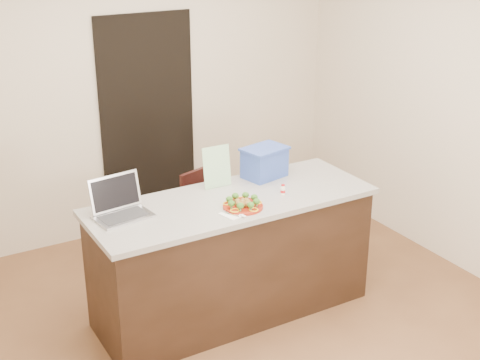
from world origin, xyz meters
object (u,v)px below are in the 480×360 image
napkin (233,214)px  blue_box (264,162)px  plate (243,206)px  yogurt_bottle (283,190)px  chair (203,213)px  laptop (119,205)px  island (232,256)px

napkin → blue_box: blue_box is taller
plate → napkin: size_ratio=1.89×
plate → yogurt_bottle: size_ratio=3.64×
blue_box → chair: 0.81m
laptop → blue_box: (1.20, 0.09, 0.05)m
chair → island: bearing=-119.0°
napkin → yogurt_bottle: (0.48, 0.12, 0.03)m
plate → blue_box: bearing=43.8°
island → plate: (-0.01, -0.17, 0.47)m
napkin → island: bearing=62.9°
yogurt_bottle → napkin: bearing=-166.2°
laptop → blue_box: laptop is taller
napkin → yogurt_bottle: bearing=13.8°
chair → yogurt_bottle: bearing=-94.3°
island → yogurt_bottle: yogurt_bottle is taller
plate → chair: plate is taller
napkin → chair: size_ratio=0.18×
plate → laptop: size_ratio=0.71×
yogurt_bottle → chair: size_ratio=0.09×
plate → napkin: plate is taller
island → chair: 0.77m
yogurt_bottle → blue_box: blue_box is taller
plate → yogurt_bottle: bearing=8.7°
laptop → island: bearing=-18.2°
laptop → blue_box: bearing=-2.7°
yogurt_bottle → chair: yogurt_bottle is taller
island → plate: plate is taller
plate → chair: (0.16, 0.93, -0.46)m
laptop → chair: size_ratio=0.47×
plate → yogurt_bottle: yogurt_bottle is taller
chair → plate: bearing=-117.4°
island → plate: size_ratio=7.44×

